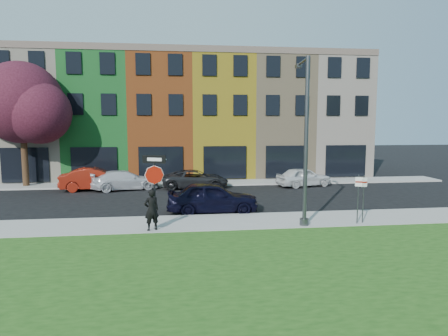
{
  "coord_description": "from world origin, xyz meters",
  "views": [
    {
      "loc": [
        -3.96,
        -14.95,
        4.75
      ],
      "look_at": [
        -1.59,
        4.0,
        2.5
      ],
      "focal_mm": 32.0,
      "sensor_mm": 36.0,
      "label": 1
    }
  ],
  "objects": [
    {
      "name": "ground",
      "position": [
        0.0,
        0.0,
        0.0
      ],
      "size": [
        120.0,
        120.0,
        0.0
      ],
      "primitive_type": "plane",
      "color": "black",
      "rests_on": "ground"
    },
    {
      "name": "sidewalk_near",
      "position": [
        2.0,
        3.0,
        0.06
      ],
      "size": [
        40.0,
        3.0,
        0.12
      ],
      "primitive_type": "cube",
      "color": "gray",
      "rests_on": "ground"
    },
    {
      "name": "sidewalk_far",
      "position": [
        -3.0,
        15.0,
        0.06
      ],
      "size": [
        40.0,
        2.4,
        0.12
      ],
      "primitive_type": "cube",
      "color": "gray",
      "rests_on": "ground"
    },
    {
      "name": "rowhouse_block",
      "position": [
        -2.5,
        21.18,
        4.99
      ],
      "size": [
        30.0,
        10.12,
        10.0
      ],
      "color": "beige",
      "rests_on": "ground"
    },
    {
      "name": "stop_sign",
      "position": [
        -4.84,
        2.44,
        2.37
      ],
      "size": [
        1.0,
        0.39,
        3.15
      ],
      "rotation": [
        0.0,
        0.0,
        -0.34
      ],
      "color": "black",
      "rests_on": "sidewalk_near"
    },
    {
      "name": "man",
      "position": [
        -4.95,
        1.9,
        1.01
      ],
      "size": [
        0.94,
        0.88,
        1.77
      ],
      "primitive_type": "imported",
      "rotation": [
        0.0,
        0.0,
        3.53
      ],
      "color": "black",
      "rests_on": "sidewalk_near"
    },
    {
      "name": "sedan_near",
      "position": [
        -2.01,
        5.38,
        0.81
      ],
      "size": [
        2.24,
        4.86,
        1.61
      ],
      "primitive_type": "imported",
      "rotation": [
        0.0,
        0.0,
        1.53
      ],
      "color": "black",
      "rests_on": "ground"
    },
    {
      "name": "parked_car_red",
      "position": [
        -9.38,
        13.18,
        0.78
      ],
      "size": [
        2.71,
        5.1,
        1.56
      ],
      "primitive_type": "imported",
      "rotation": [
        0.0,
        0.0,
        1.68
      ],
      "color": "maroon",
      "rests_on": "ground"
    },
    {
      "name": "parked_car_silver",
      "position": [
        -7.41,
        13.09,
        0.67
      ],
      "size": [
        4.23,
        5.59,
        1.35
      ],
      "primitive_type": "imported",
      "rotation": [
        0.0,
        0.0,
        1.83
      ],
      "color": "silver",
      "rests_on": "ground"
    },
    {
      "name": "parked_car_dark",
      "position": [
        -2.49,
        13.18,
        0.65
      ],
      "size": [
        2.5,
        4.84,
        1.3
      ],
      "primitive_type": "imported",
      "rotation": [
        0.0,
        0.0,
        1.53
      ],
      "color": "black",
      "rests_on": "ground"
    },
    {
      "name": "parked_car_white",
      "position": [
        5.4,
        12.96,
        0.69
      ],
      "size": [
        3.59,
        4.85,
        1.39
      ],
      "primitive_type": "imported",
      "rotation": [
        0.0,
        0.0,
        1.82
      ],
      "color": "silver",
      "rests_on": "ground"
    },
    {
      "name": "street_lamp",
      "position": [
        1.79,
        2.12,
        3.85
      ],
      "size": [
        0.6,
        2.57,
        7.4
      ],
      "rotation": [
        0.0,
        0.0,
        -0.12
      ],
      "color": "#404245",
      "rests_on": "sidewalk_near"
    },
    {
      "name": "parking_sign_a",
      "position": [
        4.25,
        1.89,
        1.51
      ],
      "size": [
        0.31,
        0.14,
        2.23
      ],
      "rotation": [
        0.0,
        0.0,
        -0.34
      ],
      "color": "#404245",
      "rests_on": "sidewalk_near"
    },
    {
      "name": "parking_sign_b",
      "position": [
        4.56,
        1.99,
        1.48
      ],
      "size": [
        0.32,
        0.12,
        2.18
      ],
      "rotation": [
        0.0,
        0.0,
        0.23
      ],
      "color": "#404245",
      "rests_on": "sidewalk_near"
    },
    {
      "name": "tree_purple",
      "position": [
        -14.5,
        15.1,
        5.89
      ],
      "size": [
        6.89,
        6.03,
        8.79
      ],
      "color": "#301D10",
      "rests_on": "sidewalk_far"
    }
  ]
}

